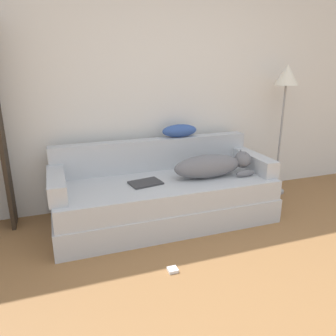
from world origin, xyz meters
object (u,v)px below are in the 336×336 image
object	(u,v)px
dog	(213,166)
throw_pillow	(180,131)
couch	(165,201)
power_adapter	(173,270)
floor_lamp	(286,86)
laptop	(146,183)

from	to	relation	value
dog	throw_pillow	world-z (taller)	throw_pillow
couch	power_adapter	distance (m)	0.89
throw_pillow	floor_lamp	bearing A→B (deg)	-5.10
dog	power_adapter	xyz separation A→B (m)	(-0.71, -0.76, -0.55)
couch	laptop	distance (m)	0.32
floor_lamp	power_adapter	distance (m)	2.45
dog	power_adapter	size ratio (longest dim) A/B	11.09
dog	power_adapter	distance (m)	1.17
couch	floor_lamp	world-z (taller)	floor_lamp
throw_pillow	power_adapter	distance (m)	1.57
couch	power_adapter	size ratio (longest dim) A/B	28.72
throw_pillow	power_adapter	bearing A→B (deg)	-113.44
throw_pillow	power_adapter	size ratio (longest dim) A/B	5.22
dog	power_adapter	bearing A→B (deg)	-132.99
throw_pillow	floor_lamp	distance (m)	1.33
laptop	throw_pillow	distance (m)	0.78
couch	dog	size ratio (longest dim) A/B	2.59
couch	dog	distance (m)	0.60
laptop	dog	bearing A→B (deg)	-12.92
floor_lamp	power_adapter	xyz separation A→B (m)	(-1.78, -1.11, -1.27)
couch	throw_pillow	xyz separation A→B (m)	(0.30, 0.39, 0.62)
couch	floor_lamp	xyz separation A→B (m)	(1.55, 0.28, 1.07)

